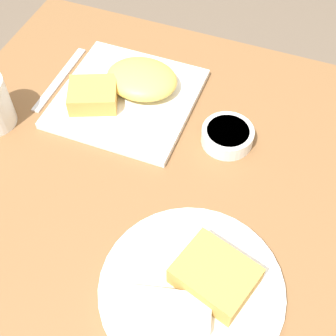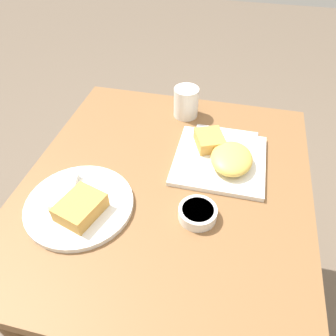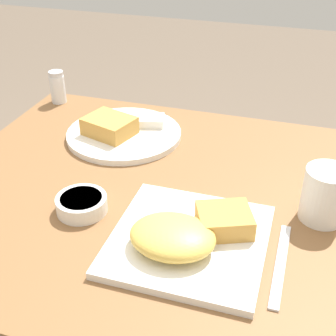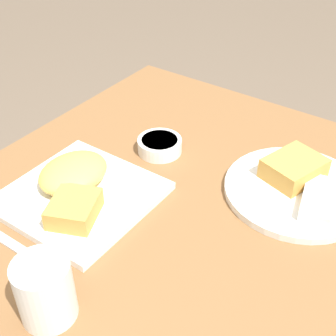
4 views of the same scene
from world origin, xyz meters
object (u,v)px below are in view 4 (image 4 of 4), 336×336
(plate_square_near, at_px, (77,188))
(sauce_ramekin, at_px, (160,145))
(plate_oval_far, at_px, (297,186))
(coffee_mug, at_px, (45,291))
(butter_knife, at_px, (14,246))

(plate_square_near, bearing_deg, sauce_ramekin, 170.19)
(plate_oval_far, xyz_separation_m, coffee_mug, (0.46, -0.18, 0.03))
(sauce_ramekin, relative_size, coffee_mug, 0.94)
(sauce_ramekin, height_order, coffee_mug, coffee_mug)
(plate_oval_far, distance_m, coffee_mug, 0.49)
(plate_square_near, relative_size, sauce_ramekin, 2.73)
(plate_square_near, xyz_separation_m, plate_oval_far, (-0.25, 0.33, -0.01))
(butter_knife, distance_m, coffee_mug, 0.16)
(plate_square_near, distance_m, plate_oval_far, 0.41)
(butter_knife, bearing_deg, sauce_ramekin, 84.59)
(butter_knife, height_order, coffee_mug, coffee_mug)
(plate_square_near, height_order, sauce_ramekin, plate_square_near)
(sauce_ramekin, xyz_separation_m, coffee_mug, (0.42, 0.11, 0.03))
(plate_square_near, xyz_separation_m, sauce_ramekin, (-0.21, 0.04, -0.01))
(plate_square_near, xyz_separation_m, coffee_mug, (0.21, 0.15, 0.03))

